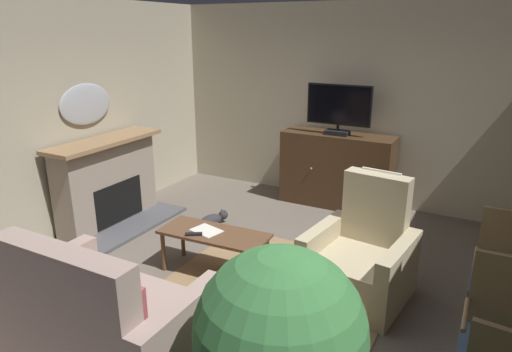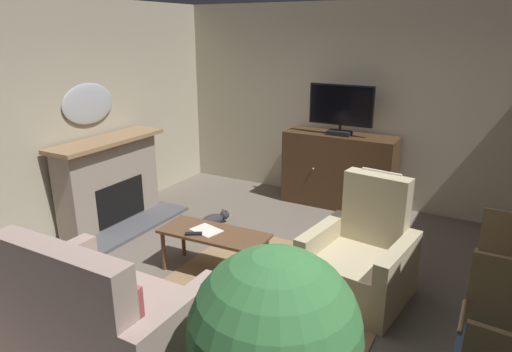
{
  "view_description": "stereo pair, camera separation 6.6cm",
  "coord_description": "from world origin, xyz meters",
  "px_view_note": "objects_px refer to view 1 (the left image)",
  "views": [
    {
      "loc": [
        1.85,
        -3.41,
        2.44
      ],
      "look_at": [
        -0.21,
        0.43,
        1.02
      ],
      "focal_mm": 31.69,
      "sensor_mm": 36.0,
      "label": 1
    },
    {
      "loc": [
        1.91,
        -3.38,
        2.44
      ],
      "look_at": [
        -0.21,
        0.43,
        1.02
      ],
      "focal_mm": 31.69,
      "sensor_mm": 36.0,
      "label": 2
    }
  ],
  "objects_px": {
    "wall_mirror_oval": "(86,104)",
    "fireplace": "(109,184)",
    "tv_remote": "(194,234)",
    "side_chair_nearest_door": "(502,274)",
    "tv_cabinet": "(336,171)",
    "coffee_table": "(214,237)",
    "folded_newspaper": "(206,230)",
    "potted_plant_small_fern_corner": "(280,335)",
    "side_chair_beside_plant": "(500,336)",
    "sofa_floral": "(104,318)",
    "television": "(339,108)",
    "cat": "(212,220)",
    "armchair_in_far_corner": "(361,260)"
  },
  "relations": [
    {
      "from": "tv_remote",
      "to": "sofa_floral",
      "type": "distance_m",
      "value": 1.33
    },
    {
      "from": "tv_remote",
      "to": "side_chair_nearest_door",
      "type": "relative_size",
      "value": 0.16
    },
    {
      "from": "wall_mirror_oval",
      "to": "tv_cabinet",
      "type": "distance_m",
      "value": 3.48
    },
    {
      "from": "fireplace",
      "to": "side_chair_beside_plant",
      "type": "distance_m",
      "value": 4.62
    },
    {
      "from": "wall_mirror_oval",
      "to": "television",
      "type": "bearing_deg",
      "value": 36.9
    },
    {
      "from": "fireplace",
      "to": "sofa_floral",
      "type": "bearing_deg",
      "value": -45.67
    },
    {
      "from": "coffee_table",
      "to": "sofa_floral",
      "type": "xyz_separation_m",
      "value": [
        -0.04,
        -1.46,
        -0.07
      ]
    },
    {
      "from": "wall_mirror_oval",
      "to": "sofa_floral",
      "type": "height_order",
      "value": "wall_mirror_oval"
    },
    {
      "from": "fireplace",
      "to": "tv_cabinet",
      "type": "bearing_deg",
      "value": 40.43
    },
    {
      "from": "television",
      "to": "folded_newspaper",
      "type": "xyz_separation_m",
      "value": [
        -0.56,
        -2.43,
        -0.95
      ]
    },
    {
      "from": "fireplace",
      "to": "television",
      "type": "bearing_deg",
      "value": 39.68
    },
    {
      "from": "fireplace",
      "to": "side_chair_beside_plant",
      "type": "xyz_separation_m",
      "value": [
        4.51,
        -1.01,
        -0.0
      ]
    },
    {
      "from": "coffee_table",
      "to": "potted_plant_small_fern_corner",
      "type": "height_order",
      "value": "potted_plant_small_fern_corner"
    },
    {
      "from": "tv_cabinet",
      "to": "potted_plant_small_fern_corner",
      "type": "relative_size",
      "value": 1.26
    },
    {
      "from": "fireplace",
      "to": "armchair_in_far_corner",
      "type": "height_order",
      "value": "armchair_in_far_corner"
    },
    {
      "from": "tv_cabinet",
      "to": "folded_newspaper",
      "type": "distance_m",
      "value": 2.54
    },
    {
      "from": "television",
      "to": "folded_newspaper",
      "type": "distance_m",
      "value": 2.67
    },
    {
      "from": "wall_mirror_oval",
      "to": "tv_remote",
      "type": "height_order",
      "value": "wall_mirror_oval"
    },
    {
      "from": "wall_mirror_oval",
      "to": "fireplace",
      "type": "bearing_deg",
      "value": -0.0
    },
    {
      "from": "fireplace",
      "to": "tv_cabinet",
      "type": "relative_size",
      "value": 1.04
    },
    {
      "from": "tv_remote",
      "to": "potted_plant_small_fern_corner",
      "type": "height_order",
      "value": "potted_plant_small_fern_corner"
    },
    {
      "from": "folded_newspaper",
      "to": "potted_plant_small_fern_corner",
      "type": "distance_m",
      "value": 2.09
    },
    {
      "from": "potted_plant_small_fern_corner",
      "to": "tv_remote",
      "type": "bearing_deg",
      "value": 140.57
    },
    {
      "from": "television",
      "to": "cat",
      "type": "xyz_separation_m",
      "value": [
        -1.15,
        -1.45,
        -1.33
      ]
    },
    {
      "from": "folded_newspaper",
      "to": "potted_plant_small_fern_corner",
      "type": "relative_size",
      "value": 0.24
    },
    {
      "from": "tv_cabinet",
      "to": "sofa_floral",
      "type": "distance_m",
      "value": 3.98
    },
    {
      "from": "television",
      "to": "tv_remote",
      "type": "bearing_deg",
      "value": -103.36
    },
    {
      "from": "side_chair_beside_plant",
      "to": "tv_cabinet",
      "type": "bearing_deg",
      "value": 125.06
    },
    {
      "from": "wall_mirror_oval",
      "to": "side_chair_beside_plant",
      "type": "xyz_separation_m",
      "value": [
        4.76,
        -1.01,
        -1.02
      ]
    },
    {
      "from": "fireplace",
      "to": "side_chair_beside_plant",
      "type": "relative_size",
      "value": 1.56
    },
    {
      "from": "fireplace",
      "to": "side_chair_beside_plant",
      "type": "height_order",
      "value": "fireplace"
    },
    {
      "from": "wall_mirror_oval",
      "to": "cat",
      "type": "height_order",
      "value": "wall_mirror_oval"
    },
    {
      "from": "armchair_in_far_corner",
      "to": "wall_mirror_oval",
      "type": "bearing_deg",
      "value": 178.22
    },
    {
      "from": "fireplace",
      "to": "coffee_table",
      "type": "bearing_deg",
      "value": -13.31
    },
    {
      "from": "tv_remote",
      "to": "folded_newspaper",
      "type": "xyz_separation_m",
      "value": [
        0.06,
        0.15,
        -0.01
      ]
    },
    {
      "from": "wall_mirror_oval",
      "to": "cat",
      "type": "distance_m",
      "value": 2.15
    },
    {
      "from": "folded_newspaper",
      "to": "cat",
      "type": "relative_size",
      "value": 0.48
    },
    {
      "from": "sofa_floral",
      "to": "cat",
      "type": "bearing_deg",
      "value": 104.69
    },
    {
      "from": "tv_remote",
      "to": "side_chair_beside_plant",
      "type": "xyz_separation_m",
      "value": [
        2.74,
        -0.41,
        0.06
      ]
    },
    {
      "from": "tv_cabinet",
      "to": "coffee_table",
      "type": "bearing_deg",
      "value": -100.69
    },
    {
      "from": "wall_mirror_oval",
      "to": "tv_remote",
      "type": "distance_m",
      "value": 2.36
    },
    {
      "from": "tv_cabinet",
      "to": "sofa_floral",
      "type": "xyz_separation_m",
      "value": [
        -0.51,
        -3.94,
        -0.16
      ]
    },
    {
      "from": "tv_remote",
      "to": "side_chair_nearest_door",
      "type": "bearing_deg",
      "value": 157.57
    },
    {
      "from": "tv_cabinet",
      "to": "coffee_table",
      "type": "relative_size",
      "value": 1.36
    },
    {
      "from": "fireplace",
      "to": "tv_remote",
      "type": "bearing_deg",
      "value": -18.8
    },
    {
      "from": "coffee_table",
      "to": "sofa_floral",
      "type": "distance_m",
      "value": 1.47
    },
    {
      "from": "coffee_table",
      "to": "armchair_in_far_corner",
      "type": "xyz_separation_m",
      "value": [
        1.43,
        0.34,
        -0.06
      ]
    },
    {
      "from": "tv_cabinet",
      "to": "side_chair_beside_plant",
      "type": "xyz_separation_m",
      "value": [
        2.13,
        -3.04,
        0.03
      ]
    },
    {
      "from": "coffee_table",
      "to": "side_chair_beside_plant",
      "type": "bearing_deg",
      "value": -12.2
    },
    {
      "from": "coffee_table",
      "to": "folded_newspaper",
      "type": "height_order",
      "value": "folded_newspaper"
    }
  ]
}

